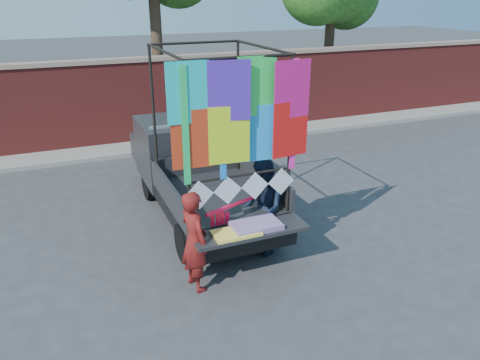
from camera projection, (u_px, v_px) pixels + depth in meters
name	position (u px, v px, depth m)	size (l,w,h in m)	color
ground	(217.00, 246.00, 8.73)	(90.00, 90.00, 0.00)	#38383A
brick_wall	(137.00, 101.00, 14.22)	(30.00, 0.45, 2.61)	maroon
curb	(145.00, 147.00, 14.10)	(30.00, 1.20, 0.12)	gray
pickup_truck	(192.00, 166.00, 10.18)	(2.25, 5.65, 3.56)	black
woman	(194.00, 241.00, 7.25)	(0.61, 0.40, 1.66)	maroon
man	(262.00, 208.00, 8.24)	(0.86, 0.67, 1.77)	#151F35
streamer_bundle	(224.00, 219.00, 7.66)	(0.97, 0.40, 0.70)	#FF0D31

